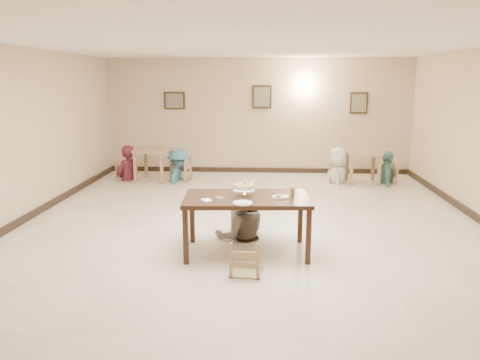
# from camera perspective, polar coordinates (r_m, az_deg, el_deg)

# --- Properties ---
(floor) EXTENTS (10.00, 10.00, 0.00)m
(floor) POSITION_cam_1_polar(r_m,az_deg,el_deg) (7.78, 1.31, -6.18)
(floor) COLOR beige
(floor) RESTS_ON ground
(ceiling) EXTENTS (10.00, 10.00, 0.00)m
(ceiling) POSITION_cam_1_polar(r_m,az_deg,el_deg) (7.40, 1.43, 16.44)
(ceiling) COLOR white
(ceiling) RESTS_ON wall_back
(wall_back) EXTENTS (10.00, 0.00, 10.00)m
(wall_back) POSITION_cam_1_polar(r_m,az_deg,el_deg) (12.42, 2.20, 7.79)
(wall_back) COLOR beige
(wall_back) RESTS_ON floor
(wall_front) EXTENTS (10.00, 0.00, 10.00)m
(wall_front) POSITION_cam_1_polar(r_m,az_deg,el_deg) (2.58, -2.64, -9.48)
(wall_front) COLOR beige
(wall_front) RESTS_ON floor
(wall_left) EXTENTS (0.00, 10.00, 10.00)m
(wall_left) POSITION_cam_1_polar(r_m,az_deg,el_deg) (8.57, -26.52, 4.54)
(wall_left) COLOR beige
(wall_left) RESTS_ON floor
(baseboard_back) EXTENTS (8.00, 0.06, 0.12)m
(baseboard_back) POSITION_cam_1_polar(r_m,az_deg,el_deg) (12.58, 2.14, 1.22)
(baseboard_back) COLOR black
(baseboard_back) RESTS_ON floor
(baseboard_left) EXTENTS (0.06, 10.00, 0.12)m
(baseboard_left) POSITION_cam_1_polar(r_m,az_deg,el_deg) (8.83, -25.47, -4.73)
(baseboard_left) COLOR black
(baseboard_left) RESTS_ON floor
(picture_a) EXTENTS (0.55, 0.04, 0.45)m
(picture_a) POSITION_cam_1_polar(r_m,az_deg,el_deg) (12.59, -8.00, 9.56)
(picture_a) COLOR #332412
(picture_a) RESTS_ON wall_back
(picture_b) EXTENTS (0.50, 0.04, 0.60)m
(picture_b) POSITION_cam_1_polar(r_m,az_deg,el_deg) (12.35, 2.68, 10.08)
(picture_b) COLOR #332412
(picture_b) RESTS_ON wall_back
(picture_c) EXTENTS (0.45, 0.04, 0.55)m
(picture_c) POSITION_cam_1_polar(r_m,az_deg,el_deg) (12.57, 14.29, 9.08)
(picture_c) COLOR #332412
(picture_c) RESTS_ON wall_back
(wall_sconce) EXTENTS (0.16, 0.05, 0.22)m
(wall_sconce) POSITION_cam_1_polar(r_m,az_deg,el_deg) (12.38, 7.90, 11.37)
(wall_sconce) COLOR #FFD88C
(wall_sconce) RESTS_ON wall_back
(main_table) EXTENTS (1.82, 1.10, 0.83)m
(main_table) POSITION_cam_1_polar(r_m,az_deg,el_deg) (6.62, 0.83, -2.74)
(main_table) COLOR #331F12
(main_table) RESTS_ON floor
(chair_far) EXTENTS (0.41, 0.41, 0.87)m
(chair_far) POSITION_cam_1_polar(r_m,az_deg,el_deg) (7.46, 0.01, -3.49)
(chair_far) COLOR tan
(chair_far) RESTS_ON floor
(chair_near) EXTENTS (0.41, 0.41, 0.88)m
(chair_near) POSITION_cam_1_polar(r_m,az_deg,el_deg) (6.01, 0.78, -7.40)
(chair_near) COLOR tan
(chair_near) RESTS_ON floor
(main_diner) EXTENTS (0.99, 0.86, 1.75)m
(main_diner) POSITION_cam_1_polar(r_m,az_deg,el_deg) (7.25, 0.14, -0.36)
(main_diner) COLOR gray
(main_diner) RESTS_ON floor
(curry_warmer) EXTENTS (0.31, 0.27, 0.25)m
(curry_warmer) POSITION_cam_1_polar(r_m,az_deg,el_deg) (6.58, 0.53, -0.80)
(curry_warmer) COLOR silver
(curry_warmer) RESTS_ON main_table
(rice_plate_far) EXTENTS (0.32, 0.32, 0.07)m
(rice_plate_far) POSITION_cam_1_polar(r_m,az_deg,el_deg) (6.90, 0.47, -1.29)
(rice_plate_far) COLOR white
(rice_plate_far) RESTS_ON main_table
(rice_plate_near) EXTENTS (0.27, 0.27, 0.06)m
(rice_plate_near) POSITION_cam_1_polar(r_m,az_deg,el_deg) (6.23, 0.34, -2.80)
(rice_plate_near) COLOR white
(rice_plate_near) RESTS_ON main_table
(fried_plate) EXTENTS (0.24, 0.24, 0.05)m
(fried_plate) POSITION_cam_1_polar(r_m,az_deg,el_deg) (6.57, 4.94, -2.01)
(fried_plate) COLOR white
(fried_plate) RESTS_ON main_table
(chili_dish) EXTENTS (0.10, 0.10, 0.02)m
(chili_dish) POSITION_cam_1_polar(r_m,az_deg,el_deg) (6.51, -2.53, -2.18)
(chili_dish) COLOR white
(chili_dish) RESTS_ON main_table
(napkin_cutlery) EXTENTS (0.21, 0.24, 0.03)m
(napkin_cutlery) POSITION_cam_1_polar(r_m,az_deg,el_deg) (6.35, -4.05, -2.53)
(napkin_cutlery) COLOR white
(napkin_cutlery) RESTS_ON main_table
(drink_glass) EXTENTS (0.07, 0.07, 0.14)m
(drink_glass) POSITION_cam_1_polar(r_m,az_deg,el_deg) (6.69, 6.38, -1.36)
(drink_glass) COLOR white
(drink_glass) RESTS_ON main_table
(bg_table_left) EXTENTS (0.89, 0.89, 0.79)m
(bg_table_left) POSITION_cam_1_polar(r_m,az_deg,el_deg) (11.63, -10.54, 3.08)
(bg_table_left) COLOR #A58359
(bg_table_left) RESTS_ON floor
(bg_table_right) EXTENTS (0.76, 0.76, 0.76)m
(bg_table_right) POSITION_cam_1_polar(r_m,az_deg,el_deg) (11.55, 14.78, 2.67)
(bg_table_right) COLOR #A58359
(bg_table_right) RESTS_ON floor
(bg_chair_ll) EXTENTS (0.41, 0.41, 0.87)m
(bg_chair_ll) POSITION_cam_1_polar(r_m,az_deg,el_deg) (11.77, -13.65, 1.98)
(bg_chair_ll) COLOR tan
(bg_chair_ll) RESTS_ON floor
(bg_chair_lr) EXTENTS (0.49, 0.49, 1.04)m
(bg_chair_lr) POSITION_cam_1_polar(r_m,az_deg,el_deg) (11.46, -7.44, 2.39)
(bg_chair_lr) COLOR tan
(bg_chair_lr) RESTS_ON floor
(bg_chair_rl) EXTENTS (0.41, 0.41, 0.87)m
(bg_chair_rl) POSITION_cam_1_polar(r_m,az_deg,el_deg) (11.54, 11.85, 1.87)
(bg_chair_rl) COLOR tan
(bg_chair_rl) RESTS_ON floor
(bg_chair_rr) EXTENTS (0.43, 0.43, 0.91)m
(bg_chair_rr) POSITION_cam_1_polar(r_m,az_deg,el_deg) (11.70, 17.53, 1.79)
(bg_chair_rr) COLOR tan
(bg_chair_rr) RESTS_ON floor
(bg_diner_a) EXTENTS (0.66, 0.76, 1.76)m
(bg_diner_a) POSITION_cam_1_polar(r_m,az_deg,el_deg) (11.70, -13.76, 4.13)
(bg_diner_a) COLOR #561827
(bg_diner_a) RESTS_ON floor
(bg_diner_b) EXTENTS (0.65, 1.06, 1.60)m
(bg_diner_b) POSITION_cam_1_polar(r_m,az_deg,el_deg) (11.42, -7.48, 3.77)
(bg_diner_b) COLOR teal
(bg_diner_b) RESTS_ON floor
(bg_diner_c) EXTENTS (0.65, 0.90, 1.70)m
(bg_diner_c) POSITION_cam_1_polar(r_m,az_deg,el_deg) (11.48, 11.94, 3.90)
(bg_diner_c) COLOR silver
(bg_diner_c) RESTS_ON floor
(bg_diner_d) EXTENTS (0.49, 0.95, 1.56)m
(bg_diner_d) POSITION_cam_1_polar(r_m,az_deg,el_deg) (11.65, 17.63, 3.37)
(bg_diner_d) COLOR #57968C
(bg_diner_d) RESTS_ON floor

